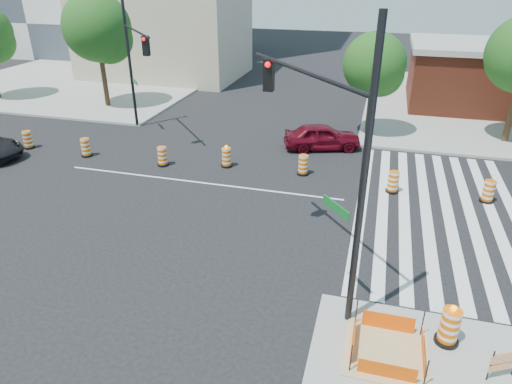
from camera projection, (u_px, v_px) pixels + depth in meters
ground at (199, 182)px, 22.21m from camera, size 120.00×120.00×0.00m
sidewalk_nw at (90, 80)px, 42.03m from camera, size 22.00×22.00×0.15m
crosswalk_east at (437, 211)px, 19.59m from camera, size 6.75×13.50×0.01m
lane_centerline at (199, 182)px, 22.21m from camera, size 14.00×0.12×0.01m
excavation_pit at (387, 351)px, 12.19m from camera, size 2.20×2.20×0.90m
beige_midrise at (164, 20)px, 41.85m from camera, size 14.00×10.00×10.00m
red_coupe at (322, 136)px, 26.01m from camera, size 4.66×3.04×1.48m
signal_pole_se at (327, 137)px, 12.63m from camera, size 4.28×5.00×8.51m
signal_pole_nw at (134, 54)px, 26.49m from camera, size 4.03×4.62×7.93m
pit_drum at (449, 327)px, 12.35m from camera, size 0.65×0.65×1.27m
barricade at (504, 362)px, 11.27m from camera, size 0.74×0.42×0.96m
tree_north_b at (98, 32)px, 31.73m from camera, size 4.71×4.71×8.00m
tree_north_c at (375, 68)px, 26.55m from camera, size 3.64×3.64×6.20m
median_drum_0 at (28, 140)px, 26.20m from camera, size 0.60×0.60×1.02m
median_drum_1 at (86, 148)px, 25.09m from camera, size 0.60×0.60×1.02m
median_drum_2 at (162, 157)px, 23.91m from camera, size 0.60×0.60×1.02m
median_drum_3 at (227, 158)px, 23.78m from camera, size 0.60×0.60×1.18m
median_drum_4 at (303, 165)px, 22.88m from camera, size 0.60×0.60×1.02m
median_drum_5 at (393, 183)px, 21.07m from camera, size 0.60×0.60×1.02m
median_drum_6 at (488, 192)px, 20.19m from camera, size 0.60×0.60×1.02m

